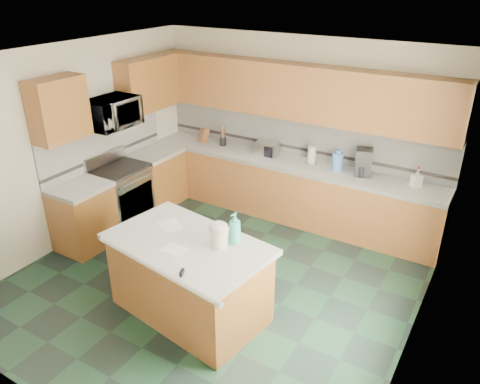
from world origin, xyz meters
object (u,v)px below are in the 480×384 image
Objects in this scene: soap_bottle_island at (235,228)px; toaster_oven at (267,149)px; island_top at (187,244)px; coffee_maker at (364,162)px; island_base at (189,280)px; treat_jar at (219,238)px; knife_block at (204,135)px.

soap_bottle_island is 2.59m from toaster_oven.
toaster_oven is at bearing 108.92° from island_top.
island_top is at bearing -126.21° from coffee_maker.
island_base is at bearing -126.21° from coffee_maker.
island_top is 9.04× the size of treat_jar.
island_base is 0.94× the size of island_top.
island_top is 7.50× the size of knife_block.
island_base is 4.63× the size of toaster_oven.
island_base is 0.46m from island_top.
treat_jar is at bearing -33.67° from knife_block.
toaster_oven is (-0.92, 2.42, -0.07)m from soap_bottle_island.
treat_jar is (0.34, 0.10, 0.13)m from island_top.
treat_jar is at bearing 24.93° from island_base.
coffee_maker is (1.01, 2.70, 0.22)m from island_top.
toaster_oven reaches higher than island_base.
coffee_maker is (2.68, 0.03, 0.07)m from knife_block.
coffee_maker reaches higher than toaster_oven.
toaster_oven reaches higher than island_top.
island_top is at bearing -146.84° from treat_jar.
toaster_oven is (-0.49, 2.67, 0.13)m from island_top.
knife_block is (-1.67, 2.67, 0.61)m from island_base.
soap_bottle_island is 3.21m from knife_block.
soap_bottle_island is at bearing -118.92° from coffee_maker.
island_top is 0.37m from treat_jar.
soap_bottle_island reaches higher than treat_jar.
soap_bottle_island is at bearing 38.68° from island_top.
soap_bottle_island is at bearing -30.56° from knife_block.
island_top is at bearing -39.60° from knife_block.
soap_bottle_island reaches higher than island_base.
toaster_oven reaches higher than treat_jar.
treat_jar is 3.26m from knife_block.
treat_jar is at bearing 24.93° from island_top.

